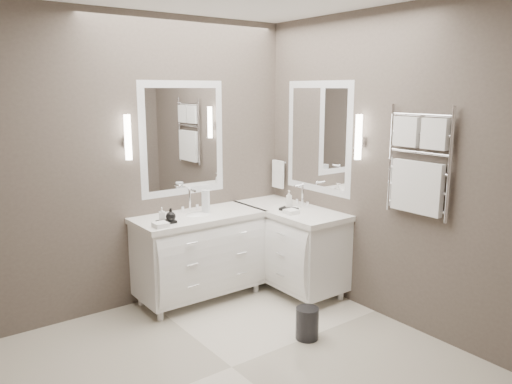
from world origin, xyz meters
TOP-DOWN VIEW (x-y plane):
  - floor at (0.00, 0.00)m, footprint 3.20×3.00m
  - wall_back at (0.00, 1.50)m, footprint 3.20×0.01m
  - wall_front at (0.00, -1.50)m, footprint 3.20×0.01m
  - wall_right at (1.60, 0.00)m, footprint 0.01×3.00m
  - vanity_back at (0.45, 1.23)m, footprint 1.24×0.59m
  - vanity_right at (1.33, 0.90)m, footprint 0.59×1.24m
  - mirror_back at (0.45, 1.49)m, footprint 0.90×0.02m
  - mirror_right at (1.59, 0.80)m, footprint 0.02×0.90m
  - sconce_back at (-0.13, 1.43)m, footprint 0.06×0.06m
  - sconce_right at (1.53, 0.22)m, footprint 0.06×0.06m
  - towel_bar_corner at (1.54, 1.36)m, footprint 0.03×0.22m
  - towel_ladder at (1.55, -0.40)m, footprint 0.06×0.58m
  - waste_bin at (0.74, -0.01)m, footprint 0.24×0.24m
  - amenity_tray_back at (0.06, 1.12)m, footprint 0.16×0.12m
  - amenity_tray_right at (1.25, 0.83)m, footprint 0.17×0.19m
  - water_bottle at (0.53, 1.22)m, footprint 0.09×0.09m
  - soap_bottle_a at (0.03, 1.14)m, footprint 0.07×0.07m
  - soap_bottle_b at (0.09, 1.09)m, footprint 0.11×0.11m
  - soap_bottle_c at (1.25, 0.83)m, footprint 0.09×0.09m

SIDE VIEW (x-z plane):
  - floor at x=0.00m, z-range -0.01..0.00m
  - waste_bin at x=0.74m, z-range 0.00..0.26m
  - vanity_back at x=0.45m, z-range 0.00..0.97m
  - vanity_right at x=1.33m, z-range 0.00..0.97m
  - amenity_tray_back at x=0.06m, z-range 0.85..0.87m
  - amenity_tray_right at x=1.25m, z-range 0.85..0.87m
  - soap_bottle_b at x=0.09m, z-range 0.87..0.99m
  - soap_bottle_a at x=0.03m, z-range 0.87..0.99m
  - soap_bottle_c at x=1.25m, z-range 0.87..1.05m
  - water_bottle at x=0.53m, z-range 0.85..1.08m
  - towel_bar_corner at x=1.54m, z-range 0.97..1.27m
  - wall_back at x=0.00m, z-range 0.00..2.70m
  - wall_front at x=0.00m, z-range 0.00..2.70m
  - wall_right at x=1.60m, z-range 0.00..2.70m
  - towel_ladder at x=1.55m, z-range 0.94..1.84m
  - mirror_back at x=0.45m, z-range 1.00..2.10m
  - mirror_right at x=1.59m, z-range 1.00..2.10m
  - sconce_back at x=-0.13m, z-range 1.39..1.79m
  - sconce_right at x=1.53m, z-range 1.39..1.79m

